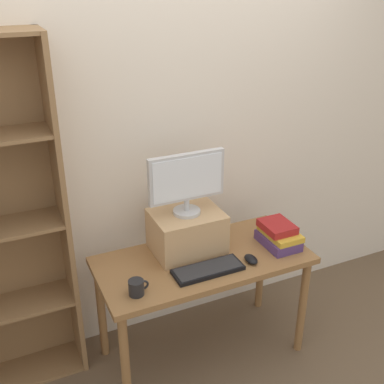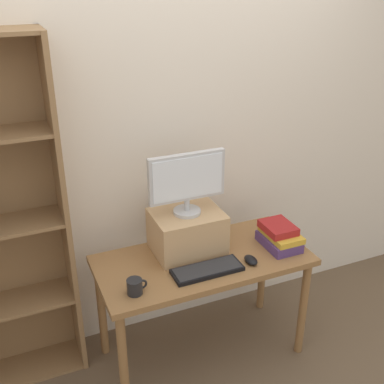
{
  "view_description": "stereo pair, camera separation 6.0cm",
  "coord_description": "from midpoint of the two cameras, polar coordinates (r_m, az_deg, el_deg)",
  "views": [
    {
      "loc": [
        -1.04,
        -2.12,
        2.25
      ],
      "look_at": [
        -0.05,
        0.05,
        1.12
      ],
      "focal_mm": 45.0,
      "sensor_mm": 36.0,
      "label": 1
    },
    {
      "loc": [
        -0.99,
        -2.14,
        2.25
      ],
      "look_at": [
        -0.05,
        0.05,
        1.12
      ],
      "focal_mm": 45.0,
      "sensor_mm": 36.0,
      "label": 2
    }
  ],
  "objects": [
    {
      "name": "back_wall",
      "position": [
        2.94,
        -1.72,
        6.54
      ],
      "size": [
        7.0,
        0.08,
        2.6
      ],
      "color": "beige",
      "rests_on": "ground_plane"
    },
    {
      "name": "keyboard",
      "position": [
        2.7,
        2.47,
        -9.2
      ],
      "size": [
        0.4,
        0.15,
        0.02
      ],
      "color": "black",
      "rests_on": "desk"
    },
    {
      "name": "computer_mouse",
      "position": [
        2.79,
        7.61,
        -8.0
      ],
      "size": [
        0.06,
        0.1,
        0.04
      ],
      "color": "black",
      "rests_on": "desk"
    },
    {
      "name": "coffee_mug",
      "position": [
        2.53,
        -6.08,
        -11.09
      ],
      "size": [
        0.11,
        0.08,
        0.08
      ],
      "color": "black",
      "rests_on": "desk"
    },
    {
      "name": "riser_box",
      "position": [
        2.83,
        0.02,
        -4.7
      ],
      "size": [
        0.4,
        0.31,
        0.25
      ],
      "color": "tan",
      "rests_on": "desk"
    },
    {
      "name": "desk",
      "position": [
        2.87,
        1.9,
        -9.33
      ],
      "size": [
        1.24,
        0.58,
        0.71
      ],
      "color": "olive",
      "rests_on": "ground_plane"
    },
    {
      "name": "ground_plane",
      "position": [
        3.26,
        1.74,
        -18.26
      ],
      "size": [
        12.0,
        12.0,
        0.0
      ],
      "primitive_type": "plane",
      "color": "brown"
    },
    {
      "name": "book_stack",
      "position": [
        2.95,
        10.89,
        -5.15
      ],
      "size": [
        0.19,
        0.26,
        0.14
      ],
      "color": "#4C336B",
      "rests_on": "desk"
    },
    {
      "name": "computer_monitor",
      "position": [
        2.68,
        0.04,
        1.36
      ],
      "size": [
        0.45,
        0.16,
        0.36
      ],
      "color": "#B7B7BA",
      "rests_on": "riser_box"
    }
  ]
}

